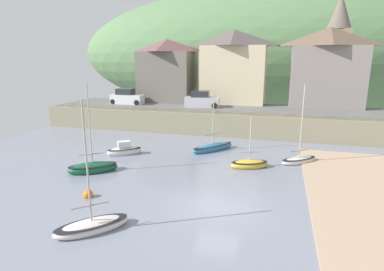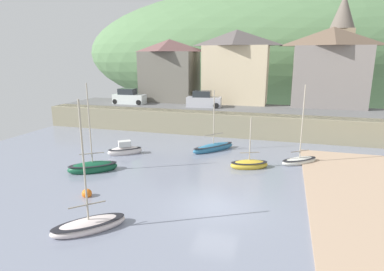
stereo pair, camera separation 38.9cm
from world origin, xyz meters
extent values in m
cube|color=gray|center=(0.00, 0.00, -0.03)|extent=(48.00, 40.00, 0.06)
cube|color=gray|center=(0.00, 17.00, 1.20)|extent=(48.00, 2.40, 2.40)
cube|color=#606060|center=(0.00, 20.70, 2.35)|extent=(48.00, 9.00, 0.10)
ellipsoid|color=#577C50|center=(-1.31, 55.20, 9.09)|extent=(80.00, 44.00, 25.98)
cube|color=#68645A|center=(-11.97, 25.20, 5.68)|extent=(7.03, 5.68, 6.56)
pyramid|color=brown|center=(-11.97, 25.20, 9.78)|extent=(7.33, 5.98, 1.63)
cube|color=beige|center=(-2.98, 25.20, 6.03)|extent=(8.03, 4.50, 7.26)
pyramid|color=#534C4A|center=(-2.98, 25.20, 10.63)|extent=(8.33, 4.80, 1.95)
cube|color=gray|center=(8.22, 25.20, 5.97)|extent=(8.30, 4.63, 7.14)
pyramid|color=brown|center=(8.22, 25.20, 10.61)|extent=(8.60, 4.93, 2.13)
cube|color=#9D8769|center=(9.60, 29.20, 7.05)|extent=(2.80, 2.80, 9.30)
cone|color=#665B51|center=(9.60, 29.20, 13.80)|extent=(3.00, 3.00, 4.18)
ellipsoid|color=#155134|center=(-9.95, 2.97, 0.26)|extent=(3.70, 3.21, 0.96)
ellipsoid|color=black|center=(-9.95, 2.97, 0.53)|extent=(3.62, 3.14, 0.12)
cylinder|color=#B2A893|center=(-9.95, 2.97, 3.62)|extent=(0.09, 0.09, 5.76)
cylinder|color=gray|center=(-9.95, 2.97, 1.37)|extent=(1.46, 1.08, 0.07)
ellipsoid|color=teal|center=(-2.56, 10.77, 0.24)|extent=(3.58, 4.09, 0.86)
ellipsoid|color=black|center=(-2.56, 10.77, 0.47)|extent=(3.50, 4.01, 0.12)
cylinder|color=#B2A893|center=(-2.56, 10.77, 3.07)|extent=(0.09, 0.09, 4.80)
cylinder|color=gray|center=(-2.56, 10.77, 1.52)|extent=(1.44, 1.76, 0.07)
ellipsoid|color=gold|center=(1.08, 7.02, 0.22)|extent=(3.15, 2.27, 0.80)
ellipsoid|color=black|center=(1.08, 7.02, 0.44)|extent=(3.09, 2.22, 0.12)
cylinder|color=#B2A893|center=(1.08, 7.02, 2.27)|extent=(0.09, 0.09, 3.31)
cylinder|color=gray|center=(1.08, 7.02, 1.21)|extent=(1.43, 0.66, 0.07)
ellipsoid|color=silver|center=(-9.72, 7.52, 0.25)|extent=(2.96, 2.49, 0.91)
ellipsoid|color=black|center=(-9.72, 7.52, 0.50)|extent=(2.90, 2.44, 0.12)
cube|color=silver|center=(-9.72, 7.52, 0.95)|extent=(1.22, 1.14, 0.49)
ellipsoid|color=silver|center=(-5.39, -4.32, 0.20)|extent=(3.46, 3.45, 0.71)
ellipsoid|color=black|center=(-5.39, -4.32, 0.39)|extent=(3.39, 3.38, 0.12)
cylinder|color=#B2A893|center=(-5.39, -4.32, 3.48)|extent=(0.09, 0.09, 5.87)
cylinder|color=gray|center=(-5.39, -4.32, 1.33)|extent=(1.29, 1.28, 0.07)
ellipsoid|color=silver|center=(4.79, 9.16, 0.18)|extent=(3.19, 2.83, 0.67)
ellipsoid|color=black|center=(4.79, 9.16, 0.37)|extent=(3.12, 2.77, 0.12)
cylinder|color=#B2A893|center=(4.79, 9.16, 3.37)|extent=(0.09, 0.09, 5.71)
cylinder|color=gray|center=(4.79, 9.16, 1.03)|extent=(1.40, 1.14, 0.07)
cube|color=silver|center=(-15.91, 20.70, 3.00)|extent=(4.15, 1.82, 1.20)
cube|color=#282D33|center=(-16.16, 20.70, 3.95)|extent=(2.14, 1.56, 0.80)
cylinder|color=black|center=(-14.26, 21.50, 2.72)|extent=(0.64, 0.22, 0.64)
cylinder|color=black|center=(-14.26, 19.90, 2.72)|extent=(0.64, 0.22, 0.64)
cylinder|color=black|center=(-17.56, 21.50, 2.72)|extent=(0.64, 0.22, 0.64)
cylinder|color=black|center=(-17.56, 19.90, 2.72)|extent=(0.64, 0.22, 0.64)
cube|color=#B6B8C3|center=(-5.99, 20.70, 3.00)|extent=(4.25, 2.11, 1.20)
cube|color=#282D33|center=(-6.24, 20.70, 3.95)|extent=(2.24, 1.71, 0.80)
cylinder|color=black|center=(-4.34, 21.50, 2.72)|extent=(0.64, 0.22, 0.64)
cylinder|color=black|center=(-4.34, 19.90, 2.72)|extent=(0.64, 0.22, 0.64)
cylinder|color=black|center=(-7.64, 21.50, 2.72)|extent=(0.64, 0.22, 0.64)
cylinder|color=black|center=(-7.64, 19.90, 2.72)|extent=(0.64, 0.22, 0.64)
sphere|color=orange|center=(-7.78, -0.99, 0.18)|extent=(0.59, 0.59, 0.59)
camera|label=1|loc=(3.03, -16.49, 8.20)|focal=29.83mm
camera|label=2|loc=(3.40, -16.39, 8.20)|focal=29.83mm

